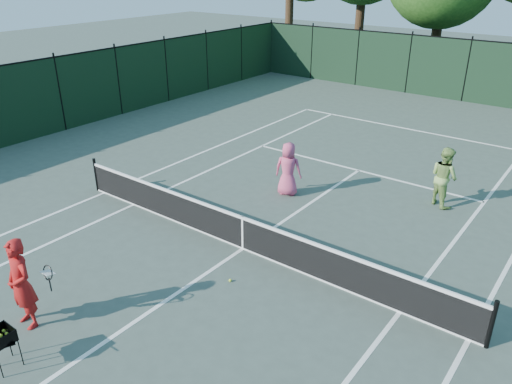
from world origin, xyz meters
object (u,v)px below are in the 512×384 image
Objects in this scene: coach at (21,284)px; player_pink at (288,169)px; player_green at (444,177)px; ball_hopper at (0,337)px; loose_ball_midcourt at (230,280)px.

coach is 1.14× the size of player_pink.
coach is at bearing 66.08° from player_pink.
player_green reaches higher than ball_hopper.
ball_hopper is at bearing 103.17° from player_green.
player_pink is at bearing 60.67° from player_green.
coach is 1.07× the size of player_green.
coach is 11.27m from player_green.
player_green is at bearing 70.11° from loose_ball_midcourt.
loose_ball_midcourt is at bearing 102.86° from player_green.
player_pink reaches higher than loose_ball_midcourt.
coach is at bearing -122.98° from loose_ball_midcourt.
coach reaches higher than player_pink.
player_green is at bearing -170.94° from player_pink.
loose_ball_midcourt is at bearing 89.62° from player_pink.
loose_ball_midcourt is at bearing 59.70° from coach.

